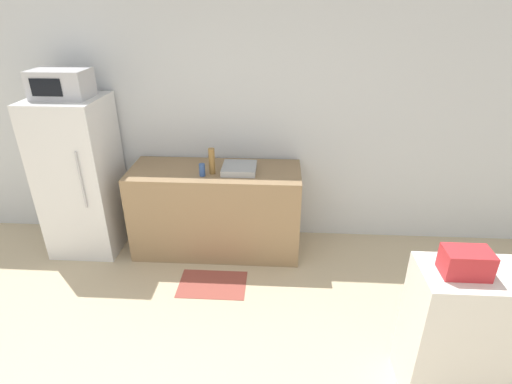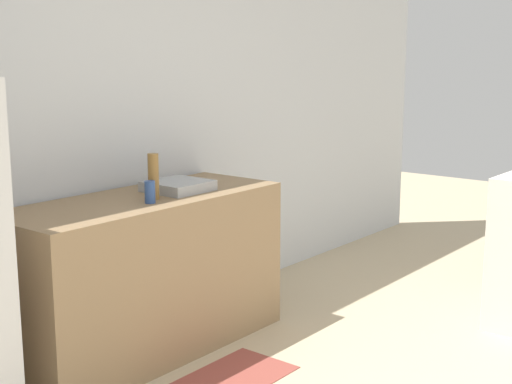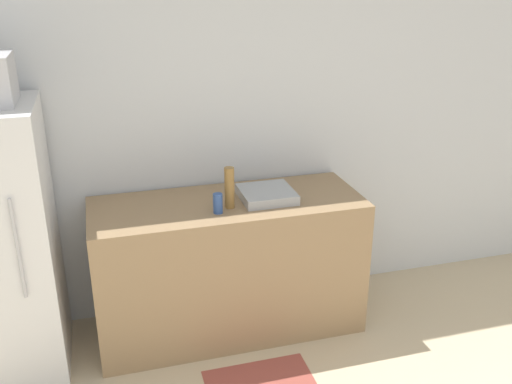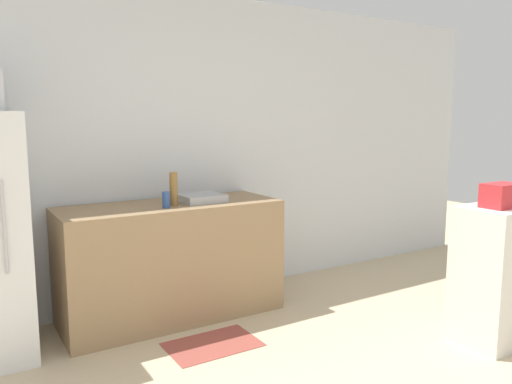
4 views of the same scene
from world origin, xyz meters
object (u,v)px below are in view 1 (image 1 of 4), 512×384
at_px(refrigerator, 81,177).
at_px(bottle_tall, 212,161).
at_px(microwave, 61,84).
at_px(bottle_short, 202,170).
at_px(basket, 466,263).

bearing_deg(refrigerator, bottle_tall, -3.25).
height_order(refrigerator, bottle_tall, refrigerator).
relative_size(microwave, bottle_short, 4.14).
xyz_separation_m(bottle_tall, basket, (1.74, -1.53, 0.01)).
distance_m(microwave, bottle_short, 1.49).
xyz_separation_m(microwave, bottle_tall, (1.36, -0.08, -0.69)).
bearing_deg(refrigerator, bottle_short, -6.22).
distance_m(refrigerator, basket, 3.50).
distance_m(bottle_tall, basket, 2.32).
relative_size(refrigerator, bottle_short, 13.22).
height_order(microwave, bottle_tall, microwave).
bearing_deg(basket, bottle_tall, 138.78).
bearing_deg(microwave, refrigerator, 70.04).
bearing_deg(microwave, bottle_tall, -3.19).
xyz_separation_m(refrigerator, basket, (3.10, -1.60, 0.24)).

